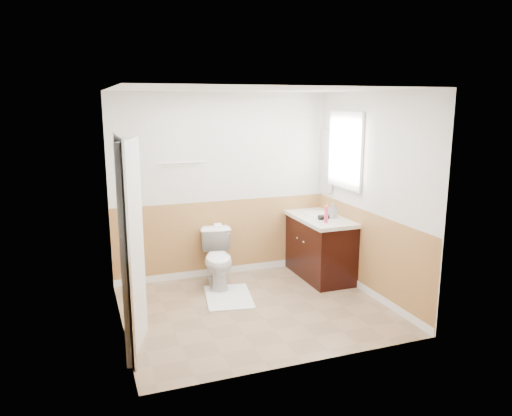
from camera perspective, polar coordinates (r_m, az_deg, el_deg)
name	(u,v)px	position (r m, az deg, el deg)	size (l,w,h in m)	color
floor	(255,309)	(5.84, -0.07, -11.66)	(3.00, 3.00, 0.00)	#8C7051
ceiling	(255,89)	(5.34, -0.08, 13.67)	(3.00, 3.00, 0.00)	white
wall_back	(222,186)	(6.67, -3.94, 2.57)	(3.00, 3.00, 0.00)	silver
wall_front	(307,233)	(4.29, 5.93, -2.91)	(3.00, 3.00, 0.00)	silver
wall_left	(116,215)	(5.15, -15.95, -0.77)	(3.00, 3.00, 0.00)	silver
wall_right	(371,196)	(6.13, 13.21, 1.41)	(3.00, 3.00, 0.00)	silver
wainscot_back	(223,239)	(6.82, -3.82, -3.66)	(3.00, 3.00, 0.00)	#B08046
wainscot_front	(304,312)	(4.56, 5.66, -12.02)	(3.00, 3.00, 0.00)	#B08046
wainscot_left	(122,285)	(5.36, -15.35, -8.60)	(2.60, 2.60, 0.00)	#B08046
wainscot_right	(367,255)	(6.30, 12.79, -5.31)	(2.60, 2.60, 0.00)	#B08046
toilet	(218,259)	(6.43, -4.43, -5.94)	(0.41, 0.71, 0.73)	white
bath_mat	(229,297)	(6.15, -3.21, -10.31)	(0.55, 0.80, 0.02)	white
vanity_cabinet	(320,249)	(6.79, 7.48, -4.71)	(0.55, 1.10, 0.80)	black
vanity_knob_left	(304,242)	(6.53, 5.58, -3.98)	(0.03, 0.03, 0.03)	white
vanity_knob_right	(297,238)	(6.70, 4.84, -3.53)	(0.03, 0.03, 0.03)	silver
countertop	(320,219)	(6.67, 7.50, -1.23)	(0.60, 1.15, 0.05)	white
sink_basin	(316,214)	(6.80, 7.00, -0.66)	(0.36, 0.36, 0.02)	white
faucet	(328,208)	(6.87, 8.35, -0.05)	(0.02, 0.02, 0.14)	silver
lotion_bottle	(326,214)	(6.32, 8.17, -0.74)	(0.05, 0.05, 0.22)	#E93C5B
soap_dispenser	(333,210)	(6.62, 8.94, -0.28)	(0.09, 0.09, 0.20)	#989FAC
hair_dryer_body	(324,217)	(6.50, 7.87, -1.05)	(0.07, 0.07, 0.14)	black
hair_dryer_handle	(320,219)	(6.52, 7.49, -1.27)	(0.03, 0.03, 0.07)	black
mirror_panel	(327,161)	(7.00, 8.22, 5.42)	(0.02, 0.35, 0.90)	silver
window_frame	(345,150)	(6.54, 10.37, 6.63)	(0.04, 0.80, 1.00)	white
window_glass	(346,150)	(6.54, 10.49, 6.63)	(0.01, 0.70, 0.90)	white
door	(133,248)	(4.78, -14.16, -4.52)	(0.05, 0.80, 2.04)	white
door_frame	(125,248)	(4.77, -15.07, -4.48)	(0.02, 0.92, 2.10)	white
door_knob	(136,245)	(5.12, -13.86, -4.20)	(0.06, 0.06, 0.06)	silver
towel_bar	(182,163)	(6.44, -8.57, 5.26)	(0.02, 0.02, 0.62)	silver
tp_holder_bar	(217,227)	(6.69, -4.52, -2.23)	(0.02, 0.02, 0.14)	silver
tp_roll	(217,227)	(6.69, -4.52, -2.23)	(0.11, 0.11, 0.10)	white
tp_sheet	(218,235)	(6.72, -4.50, -3.13)	(0.10, 0.01, 0.16)	white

